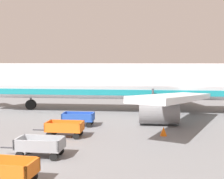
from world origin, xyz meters
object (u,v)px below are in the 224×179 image
baggage_cart_fourth_in_row (65,128)px  baggage_cart_far_end (78,118)px  baggage_cart_second_in_row (6,171)px  traffic_cone_near_plane (163,131)px  baggage_cart_third_in_row (40,146)px  airplane (138,82)px

baggage_cart_fourth_in_row → baggage_cart_far_end: (-1.18, 3.57, 0.00)m
baggage_cart_second_in_row → traffic_cone_near_plane: (3.37, 11.40, -0.28)m
baggage_cart_third_in_row → baggage_cart_fourth_in_row: 4.57m
baggage_cart_fourth_in_row → traffic_cone_near_plane: 6.91m
baggage_cart_second_in_row → traffic_cone_near_plane: 11.89m
airplane → baggage_cart_third_in_row: airplane is taller
baggage_cart_third_in_row → baggage_cart_fourth_in_row: bearing=108.3°
baggage_cart_third_in_row → baggage_cart_fourth_in_row: same height
baggage_cart_far_end → baggage_cart_second_in_row: bearing=-71.7°
airplane → baggage_cart_far_end: size_ratio=10.17×
airplane → baggage_cart_fourth_in_row: 12.72m
baggage_cart_fourth_in_row → baggage_cart_far_end: 3.76m
airplane → baggage_cart_far_end: 9.37m
airplane → baggage_cart_second_in_row: (2.20, -20.50, -2.45)m
traffic_cone_near_plane → baggage_cart_fourth_in_row: bearing=-150.7°
baggage_cart_third_in_row → baggage_cart_second_in_row: bearing=-71.8°
airplane → baggage_cart_fourth_in_row: size_ratio=10.12×
baggage_cart_second_in_row → traffic_cone_near_plane: baggage_cart_second_in_row is taller
baggage_cart_third_in_row → traffic_cone_near_plane: 8.98m
baggage_cart_third_in_row → baggage_cart_fourth_in_row: (-1.44, 4.34, 0.00)m
baggage_cart_far_end → baggage_cart_fourth_in_row: bearing=-71.7°
baggage_cart_second_in_row → baggage_cart_far_end: bearing=108.3°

